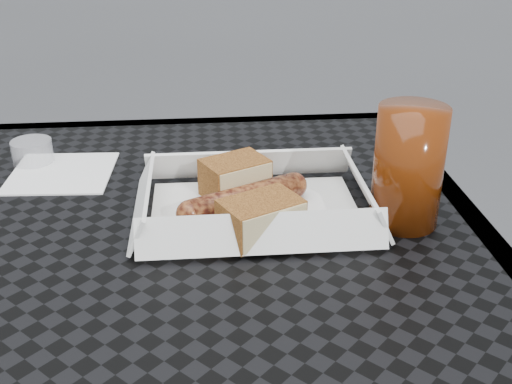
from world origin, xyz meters
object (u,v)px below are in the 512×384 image
(patio_table, at_px, (103,331))
(bratwurst, at_px, (244,199))
(drink_glass, at_px, (408,167))
(food_tray, at_px, (255,211))

(patio_table, xyz_separation_m, bratwurst, (0.15, 0.09, 0.09))
(patio_table, relative_size, drink_glass, 6.39)
(patio_table, height_order, bratwurst, bratwurst)
(bratwurst, height_order, drink_glass, drink_glass)
(food_tray, distance_m, bratwurst, 0.02)
(food_tray, relative_size, bratwurst, 1.54)
(food_tray, bearing_deg, patio_table, -150.39)
(bratwurst, distance_m, drink_glass, 0.17)
(food_tray, distance_m, drink_glass, 0.17)
(patio_table, xyz_separation_m, food_tray, (0.16, 0.09, 0.08))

